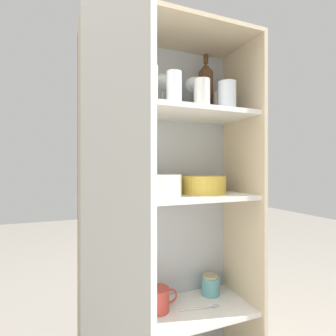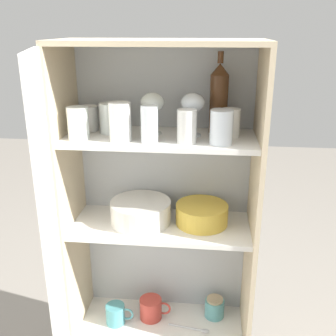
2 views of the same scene
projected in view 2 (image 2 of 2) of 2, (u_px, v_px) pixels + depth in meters
The scene contains 25 objects.
cupboard_back_panel at pixel (165, 218), 1.74m from camera, with size 0.74×0.02×1.48m, color #B2B7BC.
cupboard_side_left at pixel (75, 230), 1.63m from camera, with size 0.02×0.32×1.48m, color #CCB793.
cupboard_side_right at pixel (251, 240), 1.56m from camera, with size 0.02×0.32×1.48m, color #CCB793.
cupboard_top_panel at pixel (160, 42), 1.34m from camera, with size 0.74×0.32×0.02m, color #CCB793.
shelf_board_lower at pixel (162, 325), 1.75m from camera, with size 0.71×0.29×0.02m, color white.
shelf_board_middle at pixel (161, 226), 1.58m from camera, with size 0.71×0.29×0.02m, color white.
shelf_board_upper at pixel (160, 139), 1.46m from camera, with size 0.71×0.29×0.02m, color white.
cupboard_door at pixel (56, 280), 1.31m from camera, with size 0.13×0.35×1.48m.
tumbler_glass_0 at pixel (90, 118), 1.52m from camera, with size 0.07×0.07×0.10m.
tumbler_glass_1 at pixel (149, 124), 1.36m from camera, with size 0.06×0.06×0.13m.
tumbler_glass_2 at pixel (110, 118), 1.48m from camera, with size 0.08×0.08×0.11m.
tumbler_glass_3 at pixel (78, 123), 1.40m from camera, with size 0.08×0.08×0.12m.
tumbler_glass_4 at pixel (230, 123), 1.43m from camera, with size 0.07×0.07×0.11m.
tumbler_glass_5 at pixel (221, 127), 1.34m from camera, with size 0.08×0.08×0.12m.
tumbler_glass_6 at pixel (120, 122), 1.37m from camera, with size 0.08×0.08×0.14m.
tumbler_glass_7 at pixel (187, 126), 1.35m from camera, with size 0.07×0.07×0.12m.
wine_glass_0 at pixel (193, 104), 1.42m from camera, with size 0.09×0.09×0.16m.
wine_glass_1 at pixel (152, 104), 1.45m from camera, with size 0.09×0.09×0.16m.
wine_bottle at pixel (219, 98), 1.46m from camera, with size 0.07×0.07×0.30m.
plate_stack_white at pixel (141, 212), 1.58m from camera, with size 0.24×0.24×0.09m.
mixing_bowl_large at pixel (202, 213), 1.57m from camera, with size 0.21×0.21×0.08m.
coffee_mug_primary at pixel (151, 308), 1.76m from camera, with size 0.14×0.10×0.10m.
coffee_mug_extra_1 at pixel (116, 314), 1.73m from camera, with size 0.12×0.08×0.09m.
storage_jar at pixel (215, 307), 1.78m from camera, with size 0.09×0.09×0.09m.
serving_spoon at pixel (193, 329), 1.71m from camera, with size 0.18×0.04×0.01m.
Camera 2 is at (0.18, -1.26, 1.54)m, focal length 42.00 mm.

